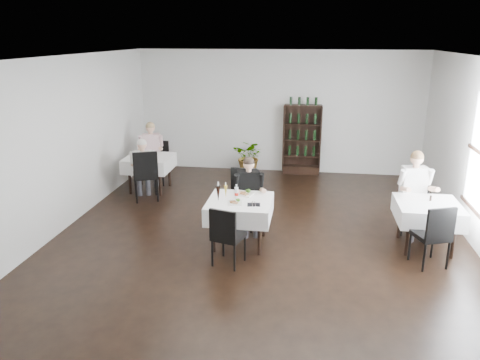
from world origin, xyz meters
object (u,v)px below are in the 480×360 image
(potted_tree, at_px, (250,157))
(diner_main, at_px, (249,189))
(wine_shelf, at_px, (302,140))
(main_table, at_px, (240,209))

(potted_tree, bearing_deg, diner_main, -82.87)
(wine_shelf, xyz_separation_m, main_table, (-0.90, -4.31, -0.23))
(wine_shelf, xyz_separation_m, diner_main, (-0.82, -3.79, -0.06))
(diner_main, bearing_deg, potted_tree, 97.13)
(main_table, bearing_deg, wine_shelf, 78.22)
(main_table, height_order, diner_main, diner_main)
(wine_shelf, bearing_deg, main_table, -101.78)
(potted_tree, height_order, diner_main, diner_main)
(main_table, relative_size, potted_tree, 1.19)
(wine_shelf, bearing_deg, potted_tree, -171.66)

